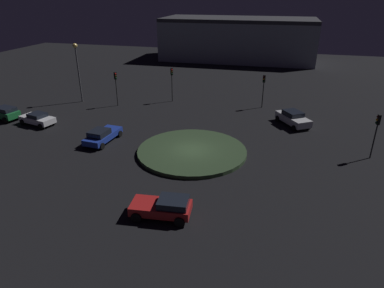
# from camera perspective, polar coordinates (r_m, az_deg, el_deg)

# --- Properties ---
(ground_plane) EXTENTS (119.11, 119.11, 0.00)m
(ground_plane) POSITION_cam_1_polar(r_m,az_deg,el_deg) (31.69, -0.00, -1.48)
(ground_plane) COLOR black
(roundabout_island) EXTENTS (10.03, 10.03, 0.34)m
(roundabout_island) POSITION_cam_1_polar(r_m,az_deg,el_deg) (31.62, -0.00, -1.20)
(roundabout_island) COLOR #2D4228
(roundabout_island) RESTS_ON ground_plane
(car_green) EXTENTS (4.78, 2.73, 1.53)m
(car_green) POSITION_cam_1_polar(r_m,az_deg,el_deg) (45.51, -28.96, 4.63)
(car_green) COLOR #1E7238
(car_green) RESTS_ON ground_plane
(car_blue) EXTENTS (2.32, 4.63, 1.42)m
(car_blue) POSITION_cam_1_polar(r_m,az_deg,el_deg) (34.79, -14.70, 1.41)
(car_blue) COLOR #1E38A5
(car_blue) RESTS_ON ground_plane
(car_white) EXTENTS (4.31, 2.69, 1.34)m
(car_white) POSITION_cam_1_polar(r_m,az_deg,el_deg) (41.85, -24.29, 3.86)
(car_white) COLOR white
(car_white) RESTS_ON ground_plane
(car_silver) EXTENTS (4.02, 4.71, 1.56)m
(car_silver) POSITION_cam_1_polar(r_m,az_deg,el_deg) (39.69, 16.43, 4.17)
(car_silver) COLOR silver
(car_silver) RESTS_ON ground_plane
(car_red) EXTENTS (4.10, 2.38, 1.41)m
(car_red) POSITION_cam_1_polar(r_m,az_deg,el_deg) (22.94, -4.71, -10.34)
(car_red) COLOR red
(car_red) RESTS_ON ground_plane
(traffic_light_north) EXTENTS (0.35, 0.39, 4.16)m
(traffic_light_north) POSITION_cam_1_polar(r_m,az_deg,el_deg) (44.25, 11.81, 9.60)
(traffic_light_north) COLOR #2D2D2D
(traffic_light_north) RESTS_ON ground_plane
(traffic_light_northwest) EXTENTS (0.36, 0.39, 4.46)m
(traffic_light_northwest) POSITION_cam_1_polar(r_m,az_deg,el_deg) (46.02, -3.37, 10.87)
(traffic_light_northwest) COLOR #2D2D2D
(traffic_light_northwest) RESTS_ON ground_plane
(traffic_light_east) EXTENTS (0.38, 0.34, 4.09)m
(traffic_light_east) POSITION_cam_1_polar(r_m,az_deg,el_deg) (33.56, 28.31, 2.41)
(traffic_light_east) COLOR #2D2D2D
(traffic_light_east) RESTS_ON ground_plane
(traffic_light_northwest_near) EXTENTS (0.39, 0.38, 4.36)m
(traffic_light_northwest_near) POSITION_cam_1_polar(r_m,az_deg,el_deg) (45.11, -12.52, 9.98)
(traffic_light_northwest_near) COLOR #2D2D2D
(traffic_light_northwest_near) RESTS_ON ground_plane
(streetlamp_northwest) EXTENTS (0.59, 0.59, 7.63)m
(streetlamp_northwest) POSITION_cam_1_polar(r_m,az_deg,el_deg) (47.68, -18.54, 12.86)
(streetlamp_northwest) COLOR #4C4C51
(streetlamp_northwest) RESTS_ON ground_plane
(store_building) EXTENTS (31.67, 13.89, 8.53)m
(store_building) POSITION_cam_1_polar(r_m,az_deg,el_deg) (76.84, 7.65, 16.90)
(store_building) COLOR #8C939E
(store_building) RESTS_ON ground_plane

